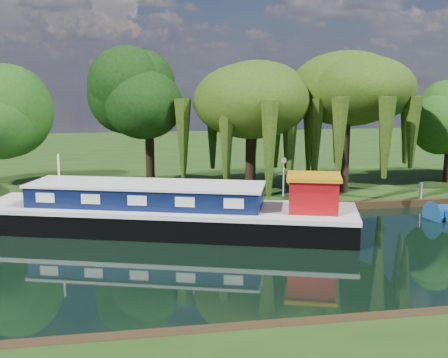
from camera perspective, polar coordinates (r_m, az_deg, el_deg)
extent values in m
plane|color=black|center=(27.04, 11.27, -7.16)|extent=(120.00, 120.00, 0.00)
cube|color=#18320D|center=(59.29, -0.77, 2.51)|extent=(120.00, 52.00, 0.45)
cube|color=black|center=(29.95, -5.85, -4.37)|extent=(20.04, 10.38, 1.31)
cube|color=silver|center=(29.77, -5.87, -2.94)|extent=(20.17, 10.50, 0.24)
cube|color=#0C163D|center=(29.91, -7.92, -1.65)|extent=(12.56, 6.85, 1.04)
cube|color=silver|center=(29.80, -7.95, -0.55)|extent=(12.84, 7.13, 0.13)
cube|color=#9E0B11|center=(28.70, 9.08, -1.56)|extent=(3.04, 3.04, 1.64)
cube|color=orange|center=(28.53, 9.13, 0.23)|extent=(3.39, 3.39, 0.17)
cylinder|color=silver|center=(31.44, -16.41, 0.07)|extent=(0.11, 0.11, 2.62)
cylinder|color=black|center=(38.01, 2.72, 2.45)|extent=(0.64, 0.64, 4.96)
ellipsoid|color=#23400D|center=(37.71, 2.77, 7.85)|extent=(6.92, 6.92, 4.47)
cylinder|color=black|center=(38.53, 12.11, 2.48)|extent=(0.73, 0.73, 5.14)
ellipsoid|color=#23400D|center=(38.24, 12.31, 8.00)|extent=(7.02, 7.02, 4.53)
cylinder|color=black|center=(39.26, -7.57, 3.96)|extent=(0.63, 0.63, 6.79)
ellipsoid|color=black|center=(39.08, -7.66, 8.01)|extent=(5.43, 5.43, 5.43)
cylinder|color=black|center=(44.73, 21.79, 2.83)|extent=(0.40, 0.40, 4.89)
cylinder|color=silver|center=(36.51, 6.08, -0.09)|extent=(0.10, 0.10, 2.20)
sphere|color=white|center=(36.32, 6.12, 1.90)|extent=(0.36, 0.36, 0.36)
cylinder|color=silver|center=(33.13, -10.60, -2.29)|extent=(0.16, 0.16, 1.00)
cylinder|color=silver|center=(33.61, -0.32, -1.94)|extent=(0.16, 0.16, 1.00)
cylinder|color=silver|center=(35.46, 10.90, -1.50)|extent=(0.16, 0.16, 1.00)
cylinder|color=silver|center=(38.02, 19.37, -1.12)|extent=(0.16, 0.16, 1.00)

